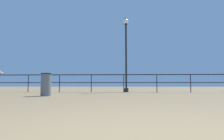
{
  "coord_description": "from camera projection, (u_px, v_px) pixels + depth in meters",
  "views": [
    {
      "loc": [
        -0.09,
        -1.41,
        0.45
      ],
      "look_at": [
        -0.62,
        8.23,
        1.2
      ],
      "focal_mm": 29.25,
      "sensor_mm": 36.0,
      "label": 1
    }
  ],
  "objects": [
    {
      "name": "pier_railing",
      "position": [
        124.0,
        79.0,
        10.11
      ],
      "size": [
        25.43,
        0.05,
        1.0
      ],
      "color": "black",
      "rests_on": "ground_plane"
    },
    {
      "name": "lamppost_center",
      "position": [
        126.0,
        49.0,
        10.49
      ],
      "size": [
        0.3,
        0.3,
        4.34
      ],
      "color": "black",
      "rests_on": "ground_plane"
    },
    {
      "name": "seagull_on_rail",
      "position": [
        1.0,
        73.0,
        10.53
      ],
      "size": [
        0.4,
        0.24,
        0.19
      ],
      "color": "silver",
      "rests_on": "pier_railing"
    },
    {
      "name": "trash_bin",
      "position": [
        46.0,
        84.0,
        6.94
      ],
      "size": [
        0.4,
        0.4,
        0.87
      ],
      "color": "slate",
      "rests_on": "ground_plane"
    }
  ]
}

